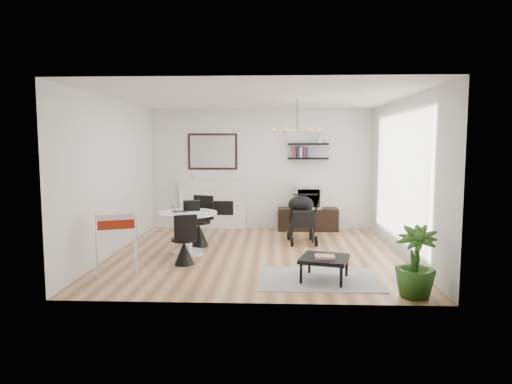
{
  "coord_description": "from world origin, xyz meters",
  "views": [
    {
      "loc": [
        0.31,
        -7.84,
        1.92
      ],
      "look_at": [
        -0.03,
        0.4,
        1.05
      ],
      "focal_mm": 32.0,
      "sensor_mm": 36.0,
      "label": 1
    }
  ],
  "objects_px": {
    "tv_console": "(308,219)",
    "crt_tv": "(308,197)",
    "fireplace": "(213,198)",
    "drying_rack": "(116,244)",
    "potted_plant": "(415,262)",
    "stroller": "(302,220)",
    "dining_table": "(188,226)",
    "coffee_table": "(325,259)"
  },
  "relations": [
    {
      "from": "dining_table",
      "to": "tv_console",
      "type": "bearing_deg",
      "value": 46.12
    },
    {
      "from": "tv_console",
      "to": "dining_table",
      "type": "relative_size",
      "value": 1.3
    },
    {
      "from": "potted_plant",
      "to": "stroller",
      "type": "bearing_deg",
      "value": 111.41
    },
    {
      "from": "crt_tv",
      "to": "potted_plant",
      "type": "relative_size",
      "value": 0.63
    },
    {
      "from": "fireplace",
      "to": "drying_rack",
      "type": "bearing_deg",
      "value": -103.37
    },
    {
      "from": "stroller",
      "to": "potted_plant",
      "type": "height_order",
      "value": "stroller"
    },
    {
      "from": "fireplace",
      "to": "stroller",
      "type": "relative_size",
      "value": 2.11
    },
    {
      "from": "crt_tv",
      "to": "stroller",
      "type": "relative_size",
      "value": 0.56
    },
    {
      "from": "dining_table",
      "to": "potted_plant",
      "type": "xyz_separation_m",
      "value": [
        3.27,
        -2.1,
        -0.04
      ]
    },
    {
      "from": "crt_tv",
      "to": "dining_table",
      "type": "bearing_deg",
      "value": -133.94
    },
    {
      "from": "drying_rack",
      "to": "potted_plant",
      "type": "distance_m",
      "value": 4.16
    },
    {
      "from": "fireplace",
      "to": "coffee_table",
      "type": "relative_size",
      "value": 2.73
    },
    {
      "from": "stroller",
      "to": "crt_tv",
      "type": "bearing_deg",
      "value": 75.94
    },
    {
      "from": "tv_console",
      "to": "crt_tv",
      "type": "distance_m",
      "value": 0.5
    },
    {
      "from": "fireplace",
      "to": "drying_rack",
      "type": "xyz_separation_m",
      "value": [
        -0.9,
        -3.8,
        -0.22
      ]
    },
    {
      "from": "tv_console",
      "to": "stroller",
      "type": "xyz_separation_m",
      "value": [
        -0.21,
        -1.29,
        0.19
      ]
    },
    {
      "from": "dining_table",
      "to": "drying_rack",
      "type": "height_order",
      "value": "drying_rack"
    },
    {
      "from": "tv_console",
      "to": "drying_rack",
      "type": "distance_m",
      "value": 4.75
    },
    {
      "from": "tv_console",
      "to": "potted_plant",
      "type": "xyz_separation_m",
      "value": [
        1.03,
        -4.44,
        0.2
      ]
    },
    {
      "from": "stroller",
      "to": "drying_rack",
      "type": "bearing_deg",
      "value": -145.25
    },
    {
      "from": "crt_tv",
      "to": "dining_table",
      "type": "height_order",
      "value": "crt_tv"
    },
    {
      "from": "tv_console",
      "to": "stroller",
      "type": "height_order",
      "value": "stroller"
    },
    {
      "from": "tv_console",
      "to": "crt_tv",
      "type": "xyz_separation_m",
      "value": [
        0.0,
        -0.0,
        0.5
      ]
    },
    {
      "from": "drying_rack",
      "to": "dining_table",
      "type": "bearing_deg",
      "value": 36.66
    },
    {
      "from": "drying_rack",
      "to": "coffee_table",
      "type": "xyz_separation_m",
      "value": [
        3.02,
        -0.15,
        -0.16
      ]
    },
    {
      "from": "fireplace",
      "to": "tv_console",
      "type": "xyz_separation_m",
      "value": [
        2.15,
        -0.17,
        -0.44
      ]
    },
    {
      "from": "dining_table",
      "to": "drying_rack",
      "type": "relative_size",
      "value": 1.16
    },
    {
      "from": "stroller",
      "to": "coffee_table",
      "type": "height_order",
      "value": "stroller"
    },
    {
      "from": "fireplace",
      "to": "dining_table",
      "type": "bearing_deg",
      "value": -92.18
    },
    {
      "from": "tv_console",
      "to": "crt_tv",
      "type": "relative_size",
      "value": 2.34
    },
    {
      "from": "crt_tv",
      "to": "coffee_table",
      "type": "bearing_deg",
      "value": -90.5
    },
    {
      "from": "stroller",
      "to": "potted_plant",
      "type": "distance_m",
      "value": 3.38
    },
    {
      "from": "fireplace",
      "to": "crt_tv",
      "type": "distance_m",
      "value": 2.16
    },
    {
      "from": "crt_tv",
      "to": "coffee_table",
      "type": "distance_m",
      "value": 3.81
    },
    {
      "from": "dining_table",
      "to": "coffee_table",
      "type": "xyz_separation_m",
      "value": [
        2.21,
        -1.45,
        -0.19
      ]
    },
    {
      "from": "stroller",
      "to": "potted_plant",
      "type": "bearing_deg",
      "value": -73.38
    },
    {
      "from": "potted_plant",
      "to": "fireplace",
      "type": "bearing_deg",
      "value": 124.6
    },
    {
      "from": "crt_tv",
      "to": "drying_rack",
      "type": "relative_size",
      "value": 0.65
    },
    {
      "from": "crt_tv",
      "to": "drying_rack",
      "type": "bearing_deg",
      "value": -130.05
    },
    {
      "from": "tv_console",
      "to": "coffee_table",
      "type": "relative_size",
      "value": 1.68
    },
    {
      "from": "potted_plant",
      "to": "tv_console",
      "type": "bearing_deg",
      "value": 103.03
    },
    {
      "from": "fireplace",
      "to": "coffee_table",
      "type": "height_order",
      "value": "fireplace"
    }
  ]
}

